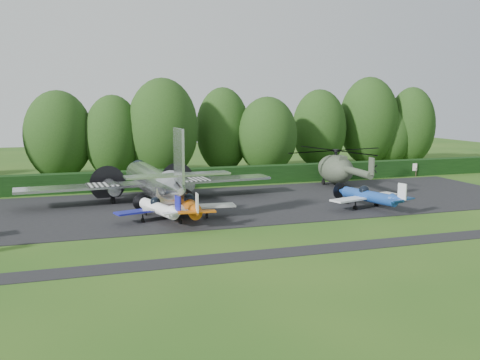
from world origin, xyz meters
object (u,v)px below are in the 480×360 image
object	(u,v)px
sign_board	(405,168)
transport_plane	(153,181)
light_plane_white	(158,208)
light_plane_blue	(369,196)
helicopter	(336,166)
light_plane_orange	(190,206)

from	to	relation	value
sign_board	transport_plane	bearing A→B (deg)	176.83
light_plane_white	light_plane_blue	world-z (taller)	light_plane_blue
transport_plane	light_plane_white	size ratio (longest dim) A/B	3.41
transport_plane	light_plane_blue	world-z (taller)	transport_plane
transport_plane	helicopter	size ratio (longest dim) A/B	1.61
light_plane_white	sign_board	world-z (taller)	light_plane_white
transport_plane	light_plane_white	distance (m)	7.22
light_plane_orange	sign_board	size ratio (longest dim) A/B	2.70
light_plane_orange	sign_board	xyz separation A→B (m)	(30.90, 15.80, -0.09)
helicopter	sign_board	world-z (taller)	helicopter
helicopter	sign_board	xyz separation A→B (m)	(11.83, 4.03, -1.09)
helicopter	light_plane_blue	bearing A→B (deg)	-107.89
sign_board	helicopter	bearing A→B (deg)	-178.54
helicopter	light_plane_white	bearing A→B (deg)	-155.24
light_plane_white	light_plane_blue	size ratio (longest dim) A/B	0.92
transport_plane	light_plane_white	xyz separation A→B (m)	(-0.72, -7.10, -1.06)
transport_plane	light_plane_blue	distance (m)	19.31
transport_plane	helicopter	bearing A→B (deg)	15.79
light_plane_blue	sign_board	world-z (taller)	light_plane_blue
light_plane_orange	sign_board	bearing A→B (deg)	22.43
light_plane_orange	sign_board	distance (m)	34.71
transport_plane	helicopter	distance (m)	21.22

